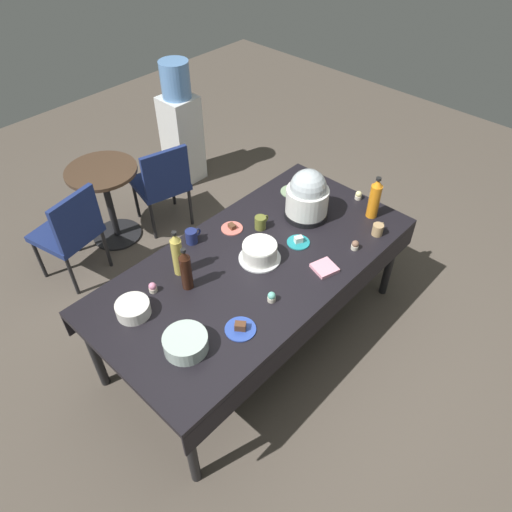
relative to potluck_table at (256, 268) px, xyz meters
name	(u,v)px	position (x,y,z in m)	size (l,w,h in m)	color
ground	(256,333)	(0.00, 0.00, -0.69)	(9.00, 9.00, 0.00)	brown
potluck_table	(256,268)	(0.00, 0.00, 0.00)	(2.20, 1.10, 0.75)	black
frosted_layer_cake	(259,252)	(0.04, 0.00, 0.12)	(0.28, 0.28, 0.13)	silver
slow_cooker	(307,196)	(0.60, 0.07, 0.23)	(0.31, 0.31, 0.37)	black
glass_salad_bowl	(186,343)	(-0.76, -0.19, 0.11)	(0.25, 0.25, 0.09)	#B2C6BC
ceramic_snack_bowl	(133,309)	(-0.80, 0.22, 0.10)	(0.20, 0.20, 0.08)	silver
dessert_plate_sage	(292,190)	(0.75, 0.33, 0.07)	(0.17, 0.17, 0.05)	#8CA87F
dessert_plate_cobalt	(240,328)	(-0.46, -0.31, 0.07)	(0.18, 0.18, 0.05)	#2D4CB2
dessert_plate_coral	(232,228)	(0.13, 0.35, 0.07)	(0.15, 0.15, 0.04)	#E07266
dessert_plate_teal	(298,241)	(0.33, -0.08, 0.07)	(0.16, 0.16, 0.05)	teal
cupcake_cocoa	(272,297)	(-0.18, -0.30, 0.09)	(0.05, 0.05, 0.07)	beige
cupcake_mint	(355,245)	(0.54, -0.40, 0.09)	(0.05, 0.05, 0.07)	beige
cupcake_lemon	(319,194)	(0.84, 0.13, 0.09)	(0.05, 0.05, 0.07)	beige
cupcake_vanilla	(359,195)	(1.03, -0.10, 0.09)	(0.05, 0.05, 0.07)	beige
cupcake_berry	(153,288)	(-0.62, 0.28, 0.09)	(0.05, 0.05, 0.07)	beige
soda_bottle_cola	(186,270)	(-0.45, 0.16, 0.21)	(0.07, 0.07, 0.31)	#33190F
soda_bottle_ginger_ale	(177,254)	(-0.40, 0.29, 0.22)	(0.07, 0.07, 0.33)	gold
soda_bottle_orange_juice	(375,199)	(0.92, -0.28, 0.21)	(0.08, 0.08, 0.33)	orange
coffee_mug_olive	(261,222)	(0.27, 0.21, 0.11)	(0.12, 0.08, 0.09)	olive
coffee_mug_navy	(192,236)	(-0.15, 0.45, 0.11)	(0.12, 0.08, 0.10)	navy
coffee_mug_tan	(378,229)	(0.77, -0.42, 0.10)	(0.11, 0.07, 0.08)	tan
paper_napkin_stack	(325,268)	(0.25, -0.37, 0.07)	(0.14, 0.14, 0.02)	pink
maroon_chair_left	(70,230)	(-0.53, 1.49, -0.20)	(0.52, 0.52, 0.85)	navy
maroon_chair_right	(162,181)	(0.38, 1.49, -0.20)	(0.53, 0.53, 0.85)	navy
round_cafe_table	(106,191)	(-0.05, 1.72, -0.19)	(0.60, 0.60, 0.72)	#473323
water_cooler	(181,127)	(1.03, 1.99, -0.10)	(0.32, 0.32, 1.24)	silver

